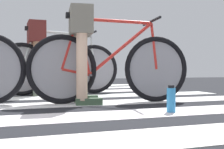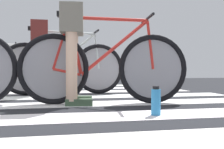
# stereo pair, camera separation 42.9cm
# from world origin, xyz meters

# --- Properties ---
(ground) EXTENTS (18.00, 14.00, 0.02)m
(ground) POSITION_xyz_m (0.00, 0.00, 0.01)
(ground) COLOR black
(crosswalk_markings) EXTENTS (5.47, 5.73, 0.00)m
(crosswalk_markings) POSITION_xyz_m (0.00, 0.27, 0.02)
(crosswalk_markings) COLOR silver
(crosswalk_markings) RESTS_ON ground
(bicycle_1_of_4) EXTENTS (1.73, 0.52, 0.93)m
(bicycle_1_of_4) POSITION_xyz_m (0.82, -0.12, 0.41)
(bicycle_1_of_4) COLOR black
(bicycle_1_of_4) RESTS_ON ground
(cyclist_1_of_4) EXTENTS (0.35, 0.43, 0.99)m
(cyclist_1_of_4) POSITION_xyz_m (0.52, -0.08, 0.66)
(cyclist_1_of_4) COLOR beige
(cyclist_1_of_4) RESTS_ON ground
(bicycle_3_of_4) EXTENTS (1.74, 0.52, 0.93)m
(bicycle_3_of_4) POSITION_xyz_m (0.45, 1.05, 0.41)
(bicycle_3_of_4) COLOR black
(bicycle_3_of_4) RESTS_ON ground
(cyclist_3_of_4) EXTENTS (0.33, 0.42, 1.00)m
(cyclist_3_of_4) POSITION_xyz_m (0.14, 1.04, 0.67)
(cyclist_3_of_4) COLOR #A87A5B
(cyclist_3_of_4) RESTS_ON ground
(water_bottle) EXTENTS (0.07, 0.07, 0.23)m
(water_bottle) POSITION_xyz_m (1.10, -0.90, 0.13)
(water_bottle) COLOR #318BCF
(water_bottle) RESTS_ON ground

